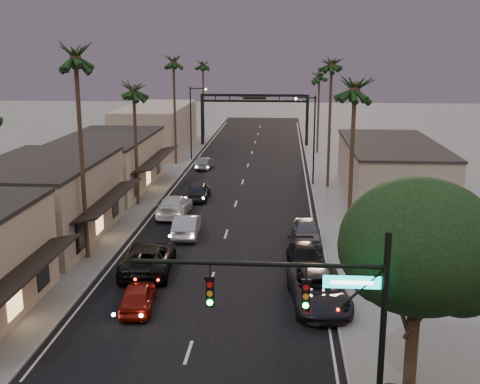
% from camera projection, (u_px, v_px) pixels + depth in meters
% --- Properties ---
extents(ground, '(200.00, 200.00, 0.00)m').
position_uv_depth(ground, '(238.00, 196.00, 56.55)').
color(ground, slate).
rests_on(ground, ground).
extents(road, '(14.00, 120.00, 0.02)m').
position_uv_depth(road, '(242.00, 184.00, 61.39)').
color(road, black).
rests_on(road, ground).
extents(sidewalk_left, '(5.00, 92.00, 0.12)m').
position_uv_depth(sidewalk_left, '(164.00, 169.00, 68.84)').
color(sidewalk_left, slate).
rests_on(sidewalk_left, ground).
extents(sidewalk_right, '(5.00, 92.00, 0.12)m').
position_uv_depth(sidewalk_right, '(331.00, 171.00, 67.49)').
color(sidewalk_right, slate).
rests_on(sidewalk_right, ground).
extents(storefront_mid, '(8.00, 14.00, 5.50)m').
position_uv_depth(storefront_mid, '(44.00, 202.00, 43.25)').
color(storefront_mid, gray).
rests_on(storefront_mid, ground).
extents(storefront_far, '(8.00, 16.00, 5.00)m').
position_uv_depth(storefront_far, '(108.00, 164.00, 58.83)').
color(storefront_far, tan).
rests_on(storefront_far, ground).
extents(storefront_dist, '(8.00, 20.00, 6.00)m').
position_uv_depth(storefront_dist, '(156.00, 128.00, 81.01)').
color(storefront_dist, gray).
rests_on(storefront_dist, ground).
extents(building_right, '(8.00, 18.00, 5.00)m').
position_uv_depth(building_right, '(391.00, 172.00, 54.96)').
color(building_right, gray).
rests_on(building_right, ground).
extents(traffic_signal, '(8.51, 0.22, 7.80)m').
position_uv_depth(traffic_signal, '(326.00, 309.00, 20.04)').
color(traffic_signal, black).
rests_on(traffic_signal, ground).
extents(corner_tree, '(6.20, 6.20, 8.80)m').
position_uv_depth(corner_tree, '(421.00, 252.00, 22.91)').
color(corner_tree, '#38281C').
rests_on(corner_tree, ground).
extents(arch, '(15.20, 0.40, 7.27)m').
position_uv_depth(arch, '(254.00, 107.00, 84.34)').
color(arch, black).
rests_on(arch, ground).
extents(streetlight_right, '(2.13, 0.30, 9.00)m').
position_uv_depth(streetlight_right, '(311.00, 133.00, 59.66)').
color(streetlight_right, black).
rests_on(streetlight_right, ground).
extents(streetlight_left, '(2.13, 0.30, 9.00)m').
position_uv_depth(streetlight_left, '(193.00, 117.00, 73.25)').
color(streetlight_left, black).
rests_on(streetlight_left, ground).
extents(palm_lb, '(3.20, 3.20, 15.20)m').
position_uv_depth(palm_lb, '(75.00, 51.00, 36.58)').
color(palm_lb, '#38281C').
rests_on(palm_lb, ground).
extents(palm_lc, '(3.20, 3.20, 12.20)m').
position_uv_depth(palm_lc, '(133.00, 85.00, 50.83)').
color(palm_lc, '#38281C').
rests_on(palm_lc, ground).
extents(palm_ld, '(3.20, 3.20, 14.20)m').
position_uv_depth(palm_ld, '(173.00, 58.00, 68.80)').
color(palm_ld, '#38281C').
rests_on(palm_ld, ground).
extents(palm_ra, '(3.20, 3.20, 13.20)m').
position_uv_depth(palm_ra, '(355.00, 82.00, 37.74)').
color(palm_ra, '#38281C').
rests_on(palm_ra, ground).
extents(palm_rb, '(3.20, 3.20, 14.20)m').
position_uv_depth(palm_rb, '(332.00, 60.00, 56.91)').
color(palm_rb, '#38281C').
rests_on(palm_rb, ground).
extents(palm_rc, '(3.20, 3.20, 12.20)m').
position_uv_depth(palm_rc, '(320.00, 73.00, 76.76)').
color(palm_rc, '#38281C').
rests_on(palm_rc, ground).
extents(palm_far, '(3.20, 3.20, 13.20)m').
position_uv_depth(palm_far, '(203.00, 62.00, 91.31)').
color(palm_far, '#38281C').
rests_on(palm_far, ground).
extents(oncoming_red, '(2.16, 4.37, 1.43)m').
position_uv_depth(oncoming_red, '(138.00, 297.00, 31.85)').
color(oncoming_red, maroon).
rests_on(oncoming_red, ground).
extents(oncoming_pickup, '(3.34, 6.56, 1.77)m').
position_uv_depth(oncoming_pickup, '(148.00, 258.00, 37.19)').
color(oncoming_pickup, black).
rests_on(oncoming_pickup, ground).
extents(oncoming_silver, '(1.99, 5.04, 1.63)m').
position_uv_depth(oncoming_silver, '(187.00, 225.00, 44.27)').
color(oncoming_silver, '#96979B').
rests_on(oncoming_silver, ground).
extents(oncoming_white, '(2.44, 5.84, 1.69)m').
position_uv_depth(oncoming_white, '(174.00, 206.00, 49.74)').
color(oncoming_white, silver).
rests_on(oncoming_white, ground).
extents(oncoming_dgrey, '(1.95, 4.77, 1.62)m').
position_uv_depth(oncoming_dgrey, '(198.00, 191.00, 54.99)').
color(oncoming_dgrey, black).
rests_on(oncoming_dgrey, ground).
extents(oncoming_grey_far, '(1.85, 4.24, 1.35)m').
position_uv_depth(oncoming_grey_far, '(204.00, 163.00, 68.87)').
color(oncoming_grey_far, '#57585D').
rests_on(oncoming_grey_far, ground).
extents(curbside_near, '(3.54, 6.55, 1.75)m').
position_uv_depth(curbside_near, '(319.00, 291.00, 32.24)').
color(curbside_near, black).
rests_on(curbside_near, ground).
extents(curbside_black, '(2.53, 5.20, 1.46)m').
position_uv_depth(curbside_black, '(305.00, 258.00, 37.65)').
color(curbside_black, black).
rests_on(curbside_black, ground).
extents(curbside_grey, '(2.11, 4.79, 1.60)m').
position_uv_depth(curbside_grey, '(306.00, 231.00, 42.94)').
color(curbside_grey, '#535257').
rests_on(curbside_grey, ground).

